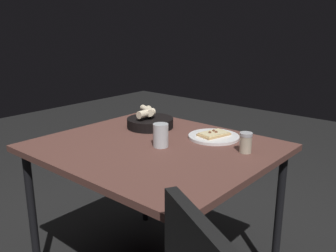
{
  "coord_description": "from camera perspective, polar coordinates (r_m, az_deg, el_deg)",
  "views": [
    {
      "loc": [
        1.21,
        1.12,
        1.31
      ],
      "look_at": [
        -0.09,
        0.01,
        0.83
      ],
      "focal_mm": 39.11,
      "sensor_mm": 36.0,
      "label": 1
    }
  ],
  "objects": [
    {
      "name": "bread_basket",
      "position": [
        2.03,
        -2.88,
        0.72
      ],
      "size": [
        0.26,
        0.26,
        0.11
      ],
      "color": "black",
      "rests_on": "dining_table"
    },
    {
      "name": "dining_table",
      "position": [
        1.77,
        -2.03,
        -4.98
      ],
      "size": [
        0.93,
        1.06,
        0.75
      ],
      "color": "brown",
      "rests_on": "ground"
    },
    {
      "name": "pepper_shaker",
      "position": [
        1.67,
        12.0,
        -2.72
      ],
      "size": [
        0.06,
        0.06,
        0.09
      ],
      "color": "#BFB299",
      "rests_on": "dining_table"
    },
    {
      "name": "beer_glass",
      "position": [
        1.71,
        -1.11,
        -1.58
      ],
      "size": [
        0.07,
        0.07,
        0.11
      ],
      "color": "silver",
      "rests_on": "dining_table"
    },
    {
      "name": "pizza_plate",
      "position": [
        1.86,
        7.14,
        -1.58
      ],
      "size": [
        0.26,
        0.26,
        0.04
      ],
      "color": "white",
      "rests_on": "dining_table"
    }
  ]
}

